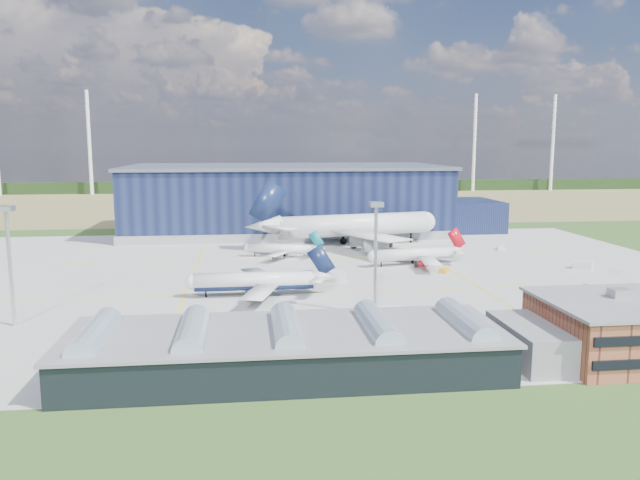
{
  "coord_description": "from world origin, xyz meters",
  "views": [
    {
      "loc": [
        -15.75,
        -151.09,
        34.36
      ],
      "look_at": [
        4.18,
        15.54,
        8.43
      ],
      "focal_mm": 35.0,
      "sensor_mm": 36.0,
      "label": 1
    }
  ],
  "objects_px": {
    "light_mast_west": "(9,246)",
    "airliner_regional": "(280,244)",
    "car_a": "(616,317)",
    "gse_cart_a": "(501,248)",
    "car_b": "(588,287)",
    "gse_van_c": "(388,314)",
    "light_mast_center": "(376,239)",
    "gse_van_a": "(333,276)",
    "airliner_red": "(413,248)",
    "hangar": "(293,202)",
    "airliner_navy": "(254,272)",
    "gse_van_b": "(583,265)",
    "gse_tug_b": "(444,271)",
    "gse_cart_b": "(416,257)",
    "airliner_widebody": "(354,214)"
  },
  "relations": [
    {
      "from": "light_mast_west",
      "to": "airliner_regional",
      "type": "xyz_separation_m",
      "value": [
        54.4,
        66.62,
        -11.28
      ]
    },
    {
      "from": "car_a",
      "to": "gse_cart_a",
      "type": "bearing_deg",
      "value": -4.17
    },
    {
      "from": "light_mast_west",
      "to": "car_b",
      "type": "bearing_deg",
      "value": 7.12
    },
    {
      "from": "gse_van_c",
      "to": "car_a",
      "type": "height_order",
      "value": "gse_van_c"
    },
    {
      "from": "gse_cart_a",
      "to": "gse_van_c",
      "type": "height_order",
      "value": "gse_van_c"
    },
    {
      "from": "light_mast_west",
      "to": "light_mast_center",
      "type": "distance_m",
      "value": 70.0
    },
    {
      "from": "light_mast_west",
      "to": "gse_van_a",
      "type": "xyz_separation_m",
      "value": [
        65.83,
        31.11,
        -14.1
      ]
    },
    {
      "from": "airliner_red",
      "to": "light_mast_west",
      "type": "bearing_deg",
      "value": 18.9
    },
    {
      "from": "airliner_regional",
      "to": "gse_van_a",
      "type": "xyz_separation_m",
      "value": [
        11.43,
        -35.51,
        -2.83
      ]
    },
    {
      "from": "hangar",
      "to": "airliner_navy",
      "type": "xyz_separation_m",
      "value": [
        -16.95,
        -106.8,
        -5.93
      ]
    },
    {
      "from": "light_mast_center",
      "to": "gse_van_b",
      "type": "distance_m",
      "value": 78.31
    },
    {
      "from": "gse_tug_b",
      "to": "car_a",
      "type": "distance_m",
      "value": 51.72
    },
    {
      "from": "light_mast_west",
      "to": "gse_cart_b",
      "type": "bearing_deg",
      "value": 31.73
    },
    {
      "from": "gse_tug_b",
      "to": "hangar",
      "type": "bearing_deg",
      "value": 147.58
    },
    {
      "from": "gse_van_b",
      "to": "light_mast_center",
      "type": "bearing_deg",
      "value": 160.14
    },
    {
      "from": "airliner_red",
      "to": "airliner_regional",
      "type": "height_order",
      "value": "airliner_red"
    },
    {
      "from": "airliner_navy",
      "to": "airliner_regional",
      "type": "relative_size",
      "value": 1.37
    },
    {
      "from": "gse_cart_a",
      "to": "gse_van_b",
      "type": "xyz_separation_m",
      "value": [
        9.59,
        -33.15,
        0.43
      ]
    },
    {
      "from": "airliner_navy",
      "to": "car_b",
      "type": "bearing_deg",
      "value": 178.46
    },
    {
      "from": "gse_tug_b",
      "to": "gse_van_b",
      "type": "bearing_deg",
      "value": 36.97
    },
    {
      "from": "airliner_navy",
      "to": "gse_cart_b",
      "type": "xyz_separation_m",
      "value": [
        48.99,
        40.65,
        -4.98
      ]
    },
    {
      "from": "airliner_regional",
      "to": "gse_van_a",
      "type": "distance_m",
      "value": 37.41
    },
    {
      "from": "gse_cart_b",
      "to": "car_a",
      "type": "xyz_separation_m",
      "value": [
        21.33,
        -68.74,
        -0.05
      ]
    },
    {
      "from": "light_mast_center",
      "to": "airliner_widebody",
      "type": "height_order",
      "value": "light_mast_center"
    },
    {
      "from": "airliner_navy",
      "to": "airliner_widebody",
      "type": "xyz_separation_m",
      "value": [
        34.73,
        67.0,
        5.44
      ]
    },
    {
      "from": "gse_van_a",
      "to": "gse_van_c",
      "type": "distance_m",
      "value": 36.41
    },
    {
      "from": "light_mast_west",
      "to": "gse_van_b",
      "type": "distance_m",
      "value": 142.73
    },
    {
      "from": "airliner_red",
      "to": "gse_cart_a",
      "type": "relative_size",
      "value": 9.33
    },
    {
      "from": "airliner_widebody",
      "to": "car_a",
      "type": "distance_m",
      "value": 102.07
    },
    {
      "from": "airliner_navy",
      "to": "gse_tug_b",
      "type": "distance_m",
      "value": 55.0
    },
    {
      "from": "gse_cart_a",
      "to": "car_b",
      "type": "relative_size",
      "value": 1.0
    },
    {
      "from": "light_mast_center",
      "to": "gse_cart_a",
      "type": "xyz_separation_m",
      "value": [
        57.12,
        71.6,
        -14.71
      ]
    },
    {
      "from": "car_b",
      "to": "gse_van_a",
      "type": "bearing_deg",
      "value": 95.26
    },
    {
      "from": "hangar",
      "to": "light_mast_center",
      "type": "bearing_deg",
      "value": -86.7
    },
    {
      "from": "airliner_regional",
      "to": "gse_van_a",
      "type": "height_order",
      "value": "airliner_regional"
    },
    {
      "from": "hangar",
      "to": "gse_van_a",
      "type": "xyz_separation_m",
      "value": [
        3.01,
        -93.7,
        -10.29
      ]
    },
    {
      "from": "airliner_regional",
      "to": "gse_tug_b",
      "type": "relative_size",
      "value": 8.93
    },
    {
      "from": "airliner_red",
      "to": "gse_van_b",
      "type": "bearing_deg",
      "value": 157.07
    },
    {
      "from": "airliner_navy",
      "to": "airliner_red",
      "type": "xyz_separation_m",
      "value": [
        45.54,
        31.31,
        -0.62
      ]
    },
    {
      "from": "airliner_regional",
      "to": "car_b",
      "type": "height_order",
      "value": "airliner_regional"
    },
    {
      "from": "gse_cart_a",
      "to": "gse_cart_b",
      "type": "height_order",
      "value": "gse_cart_a"
    },
    {
      "from": "gse_van_b",
      "to": "gse_van_c",
      "type": "xyz_separation_m",
      "value": [
        -65.14,
        -43.29,
        0.17
      ]
    },
    {
      "from": "airliner_red",
      "to": "car_a",
      "type": "xyz_separation_m",
      "value": [
        24.78,
        -59.4,
        -4.42
      ]
    },
    {
      "from": "airliner_widebody",
      "to": "airliner_regional",
      "type": "distance_m",
      "value": 32.75
    },
    {
      "from": "gse_cart_a",
      "to": "car_b",
      "type": "height_order",
      "value": "gse_cart_a"
    },
    {
      "from": "gse_cart_b",
      "to": "car_b",
      "type": "distance_m",
      "value": 52.59
    },
    {
      "from": "airliner_red",
      "to": "gse_cart_b",
      "type": "xyz_separation_m",
      "value": [
        3.45,
        9.34,
        -4.36
      ]
    },
    {
      "from": "hangar",
      "to": "airliner_red",
      "type": "bearing_deg",
      "value": -69.26
    },
    {
      "from": "airliner_widebody",
      "to": "gse_cart_a",
      "type": "distance_m",
      "value": 49.52
    },
    {
      "from": "light_mast_center",
      "to": "gse_van_c",
      "type": "bearing_deg",
      "value": -71.96
    }
  ]
}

